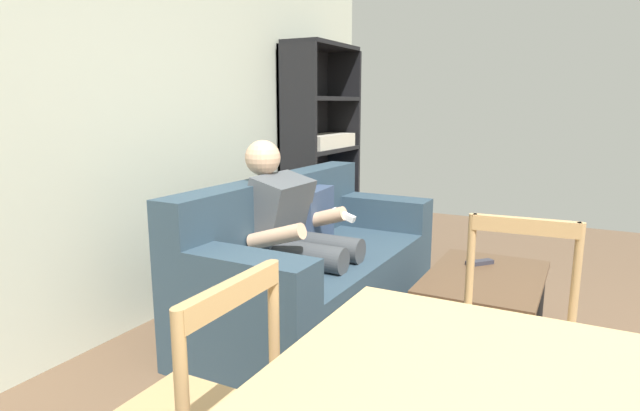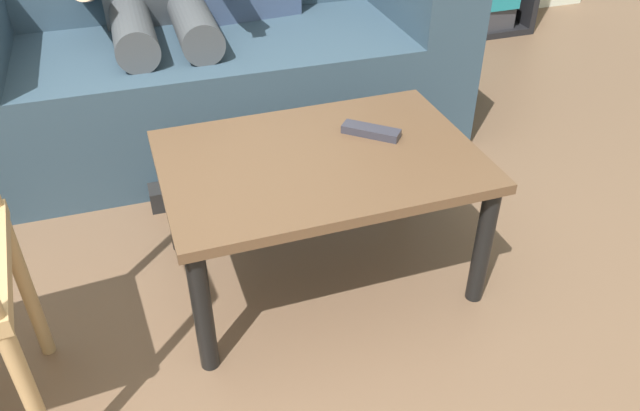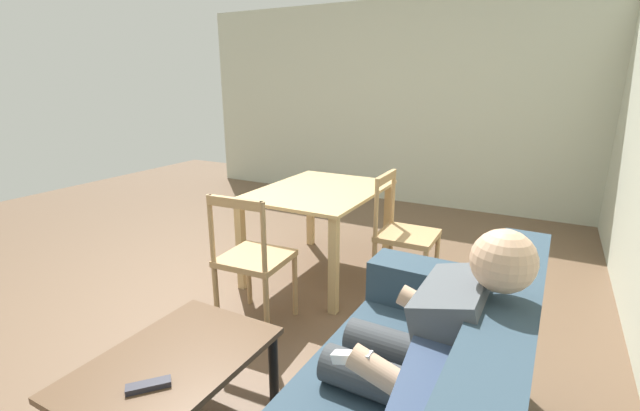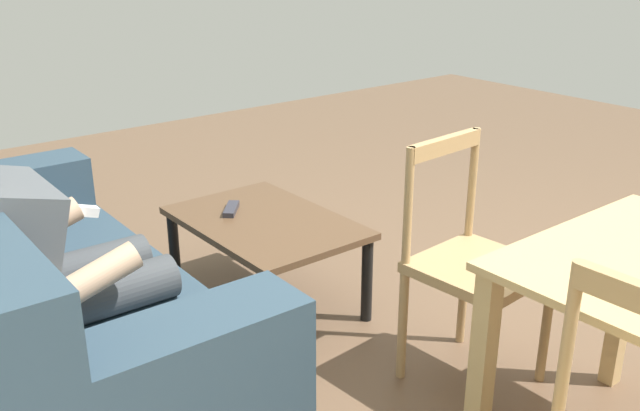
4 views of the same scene
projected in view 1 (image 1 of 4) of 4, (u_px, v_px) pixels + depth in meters
The scene contains 7 objects.
wall_back at pixel (69, 116), 2.72m from camera, with size 6.91×0.12×2.57m, color beige.
couch at pixel (312, 268), 3.24m from camera, with size 1.94×0.87×0.90m.
person_lounging at pixel (297, 234), 3.03m from camera, with size 0.60×0.90×1.14m.
coffee_table at pixel (485, 285), 2.87m from camera, with size 0.88×0.60×0.42m.
tv_remote at pixel (480, 262), 3.04m from camera, with size 0.05×0.17×0.02m, color #2D2D38.
bookshelf at pixel (320, 171), 4.78m from camera, with size 0.93×0.36×1.86m.
dining_chair_facing_couch at pixel (514, 349), 1.90m from camera, with size 0.45×0.45×0.93m.
Camera 1 is at (-1.83, 0.26, 1.35)m, focal length 29.15 mm.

